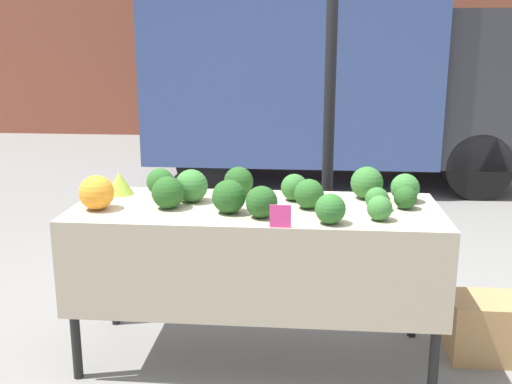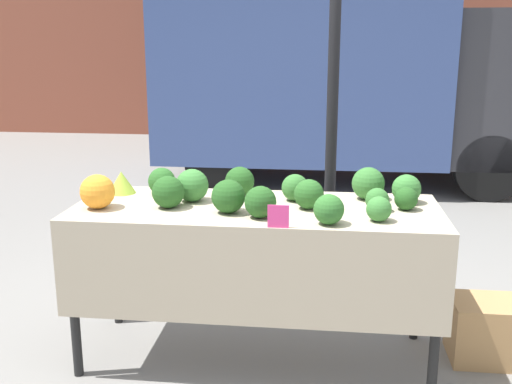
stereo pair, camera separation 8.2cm
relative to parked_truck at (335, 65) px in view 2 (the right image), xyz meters
name	(u,v)px [view 2 (the right image)]	position (x,y,z in m)	size (l,w,h in m)	color
ground_plane	(256,355)	(-0.45, -4.57, -1.46)	(40.00, 40.00, 0.00)	gray
tent_pole	(331,140)	(-0.05, -3.91, -0.32)	(0.07, 0.07, 2.27)	black
parked_truck	(335,65)	(0.00, 0.00, 0.00)	(4.50, 2.05, 2.76)	#384C84
market_table	(255,231)	(-0.45, -4.63, -0.70)	(1.95, 0.75, 0.88)	tan
orange_cauliflower	(97,192)	(-1.27, -4.70, -0.49)	(0.18, 0.18, 0.18)	orange
romanesco_head	(122,182)	(-1.26, -4.37, -0.52)	(0.16, 0.16, 0.13)	#93B238
broccoli_head_0	(406,199)	(0.33, -4.54, -0.52)	(0.12, 0.12, 0.12)	#23511E
broccoli_head_1	(309,194)	(-0.17, -4.58, -0.50)	(0.16, 0.16, 0.16)	#285B23
broccoli_head_2	(377,200)	(0.18, -4.59, -0.52)	(0.12, 0.12, 0.12)	#336B2D
broccoli_head_3	(368,183)	(0.15, -4.34, -0.49)	(0.18, 0.18, 0.18)	#336B2D
broccoli_head_4	(192,185)	(-0.81, -4.50, -0.49)	(0.18, 0.18, 0.18)	#387533
broccoli_head_5	(228,196)	(-0.58, -4.70, -0.50)	(0.17, 0.17, 0.17)	#23511E
broccoli_head_6	(168,192)	(-0.91, -4.65, -0.50)	(0.17, 0.17, 0.17)	#23511E
broccoli_head_7	(260,202)	(-0.40, -4.77, -0.50)	(0.16, 0.16, 0.16)	#23511E
broccoli_head_8	(329,209)	(-0.07, -4.85, -0.51)	(0.15, 0.15, 0.15)	#2D6628
broccoli_head_9	(240,181)	(-0.57, -4.35, -0.50)	(0.17, 0.17, 0.17)	#23511E
broccoli_head_10	(406,189)	(0.35, -4.40, -0.50)	(0.16, 0.16, 0.16)	#387533
broccoli_head_11	(162,181)	(-1.01, -4.37, -0.50)	(0.16, 0.16, 0.16)	#285B23
broccoli_head_12	(379,209)	(0.18, -4.77, -0.52)	(0.12, 0.12, 0.12)	#387533
broccoli_head_13	(295,188)	(-0.25, -4.42, -0.51)	(0.15, 0.15, 0.15)	#336B2D
price_sign	(278,216)	(-0.30, -4.93, -0.53)	(0.10, 0.01, 0.11)	#E53D84
produce_crate	(491,330)	(0.86, -4.45, -1.29)	(0.45, 0.32, 0.34)	tan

